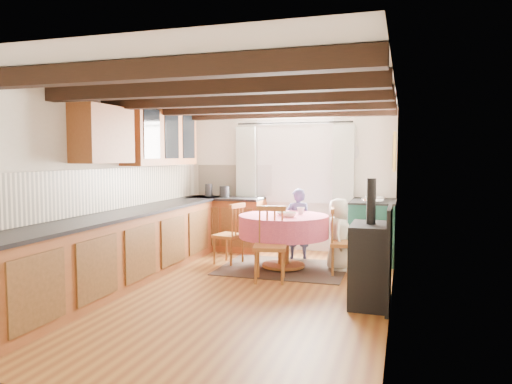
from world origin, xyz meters
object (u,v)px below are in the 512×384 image
(chair_left, at_px, (229,233))
(child_right, at_px, (338,234))
(aga_range, at_px, (373,230))
(cup, at_px, (301,211))
(dining_table, at_px, (284,242))
(chair_right, at_px, (344,241))
(child_far, at_px, (298,224))
(cast_iron_stove, at_px, (370,242))
(chair_near, at_px, (270,244))

(chair_left, relative_size, child_right, 0.90)
(aga_range, xyz_separation_m, cup, (-0.99, -0.76, 0.35))
(dining_table, distance_m, aga_range, 1.53)
(chair_left, height_order, chair_right, chair_left)
(chair_left, bearing_deg, aga_range, 126.14)
(dining_table, xyz_separation_m, child_far, (0.06, 0.69, 0.17))
(child_far, height_order, child_right, child_far)
(cast_iron_stove, relative_size, child_right, 1.35)
(aga_range, height_order, cup, aga_range)
(aga_range, xyz_separation_m, child_far, (-1.15, -0.25, 0.08))
(aga_range, relative_size, child_right, 1.02)
(dining_table, height_order, cup, cup)
(chair_left, distance_m, cast_iron_stove, 2.64)
(dining_table, distance_m, chair_right, 0.88)
(chair_right, distance_m, aga_range, 1.07)
(chair_left, bearing_deg, chair_right, 98.69)
(dining_table, distance_m, cup, 0.52)
(dining_table, height_order, child_far, child_far)
(chair_left, height_order, aga_range, aga_range)
(chair_left, bearing_deg, child_far, 137.11)
(chair_right, height_order, cup, chair_right)
(chair_near, xyz_separation_m, cast_iron_stove, (1.31, -0.62, 0.21))
(aga_range, bearing_deg, chair_near, -125.41)
(chair_near, bearing_deg, child_right, 38.15)
(chair_near, relative_size, cast_iron_stove, 0.70)
(child_far, bearing_deg, chair_right, 118.65)
(chair_right, bearing_deg, child_far, 38.43)
(cup, bearing_deg, child_far, 106.65)
(dining_table, bearing_deg, cast_iron_stove, -46.22)
(dining_table, xyz_separation_m, child_right, (0.77, 0.14, 0.13))
(dining_table, xyz_separation_m, cast_iron_stove, (1.32, -1.38, 0.31))
(cast_iron_stove, xyz_separation_m, cup, (-1.10, 1.55, 0.14))
(chair_left, distance_m, chair_right, 1.76)
(cup, bearing_deg, chair_near, -102.71)
(cup, bearing_deg, aga_range, 37.39)
(dining_table, bearing_deg, chair_right, -5.08)
(chair_right, relative_size, cast_iron_stove, 0.67)
(chair_near, xyz_separation_m, chair_right, (0.87, 0.68, -0.03))
(child_far, xyz_separation_m, cup, (0.15, -0.51, 0.27))
(chair_near, xyz_separation_m, aga_range, (1.20, 1.69, -0.01))
(cast_iron_stove, bearing_deg, cup, 125.36)
(chair_left, distance_m, aga_range, 2.26)
(dining_table, relative_size, aga_range, 1.23)
(dining_table, height_order, child_right, child_right)
(cast_iron_stove, relative_size, cup, 12.62)
(chair_near, bearing_deg, dining_table, 79.02)
(chair_right, xyz_separation_m, child_right, (-0.11, 0.22, 0.05))
(aga_range, height_order, child_right, child_right)
(chair_right, bearing_deg, chair_left, 76.95)
(child_far, distance_m, child_right, 0.90)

